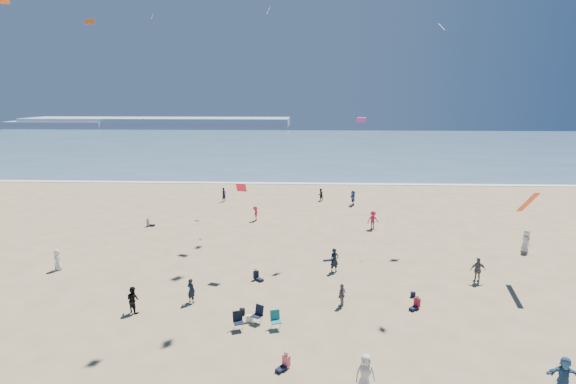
{
  "coord_description": "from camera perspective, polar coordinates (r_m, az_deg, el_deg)",
  "views": [
    {
      "loc": [
        3.17,
        -18.0,
        12.37
      ],
      "look_at": [
        2.0,
        8.0,
        6.76
      ],
      "focal_mm": 28.0,
      "sensor_mm": 36.0,
      "label": 1
    }
  ],
  "objects": [
    {
      "name": "white_tote",
      "position": [
        26.06,
        -4.93,
        -15.73
      ],
      "size": [
        0.35,
        0.2,
        0.4
      ],
      "primitive_type": "cube",
      "color": "white",
      "rests_on": "ground"
    },
    {
      "name": "standing_flyers",
      "position": [
        35.4,
        7.09,
        -6.97
      ],
      "size": [
        36.28,
        39.85,
        1.87
      ],
      "color": "#364396",
      "rests_on": "ground"
    },
    {
      "name": "seated_group",
      "position": [
        28.65,
        -2.94,
        -12.51
      ],
      "size": [
        22.84,
        25.59,
        0.84
      ],
      "color": "silver",
      "rests_on": "ground"
    },
    {
      "name": "surf_line",
      "position": [
        64.27,
        -0.29,
        1.1
      ],
      "size": [
        220.0,
        1.2,
        0.08
      ],
      "primitive_type": "cube",
      "color": "white",
      "rests_on": "ground"
    },
    {
      "name": "navy_bag",
      "position": [
        29.86,
        15.59,
        -12.43
      ],
      "size": [
        0.28,
        0.18,
        0.34
      ],
      "primitive_type": "cube",
      "color": "black",
      "rests_on": "ground"
    },
    {
      "name": "headland_near",
      "position": [
        210.39,
        -27.05,
        7.75
      ],
      "size": [
        40.0,
        14.0,
        2.0
      ],
      "primitive_type": "cube",
      "color": "#7A8EA8",
      "rests_on": "ground"
    },
    {
      "name": "kites_aloft",
      "position": [
        30.56,
        16.77,
        17.33
      ],
      "size": [
        46.66,
        43.76,
        30.71
      ],
      "color": "green",
      "rests_on": "ground"
    },
    {
      "name": "black_backpack",
      "position": [
        26.86,
        -5.84,
        -14.87
      ],
      "size": [
        0.3,
        0.22,
        0.38
      ],
      "primitive_type": "cube",
      "color": "black",
      "rests_on": "ground"
    },
    {
      "name": "ground",
      "position": [
        22.07,
        -6.62,
        -22.02
      ],
      "size": [
        220.0,
        220.0,
        0.0
      ],
      "primitive_type": "plane",
      "color": "tan",
      "rests_on": "ground"
    },
    {
      "name": "ocean",
      "position": [
        113.72,
        0.98,
        5.93
      ],
      "size": [
        220.0,
        100.0,
        0.06
      ],
      "primitive_type": "cube",
      "color": "#476B84",
      "rests_on": "ground"
    },
    {
      "name": "headland_far",
      "position": [
        198.62,
        -16.15,
        8.58
      ],
      "size": [
        110.0,
        20.0,
        3.2
      ],
      "primitive_type": "cube",
      "color": "#7A8EA8",
      "rests_on": "ground"
    },
    {
      "name": "chair_cluster",
      "position": [
        25.34,
        -3.94,
        -15.8
      ],
      "size": [
        2.76,
        1.6,
        1.0
      ],
      "color": "black",
      "rests_on": "ground"
    }
  ]
}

